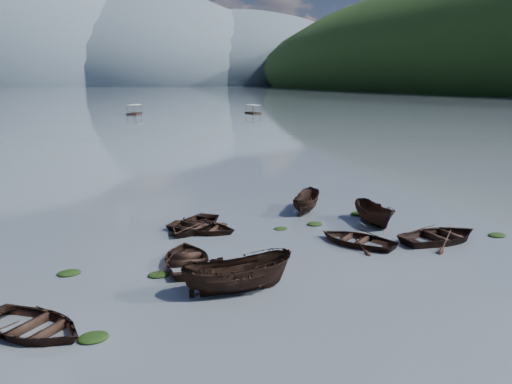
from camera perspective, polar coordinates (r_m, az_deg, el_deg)
name	(u,v)px	position (r m, az deg, el deg)	size (l,w,h in m)	color
ground_plane	(368,298)	(21.54, 12.71, -11.75)	(2400.00, 2400.00, 0.00)	#535D68
haze_mtn_b	(10,85)	(917.14, -26.28, 10.89)	(520.00, 520.00, 340.00)	#475666
haze_mtn_c	(135,85)	(928.34, -13.64, 11.83)	(520.00, 520.00, 260.00)	#475666
haze_mtn_d	(231,84)	(974.07, -2.91, 12.19)	(520.00, 520.00, 220.00)	#475666
rowboat_0	(33,332)	(20.12, -24.16, -14.44)	(3.18, 4.45, 0.92)	black
rowboat_1	(187,264)	(24.81, -7.85, -8.21)	(3.28, 4.59, 0.95)	black
rowboat_2	(238,292)	(21.63, -2.08, -11.32)	(1.80, 4.79, 1.85)	black
rowboat_3	(357,244)	(28.12, 11.44, -5.80)	(3.08, 4.32, 0.89)	black
rowboat_4	(441,241)	(29.82, 20.34, -5.29)	(3.52, 4.92, 1.02)	black
rowboat_5	(374,224)	(32.11, 13.32, -3.55)	(1.54, 4.10, 1.59)	black
rowboat_6	(202,232)	(29.81, -6.19, -4.55)	(3.02, 4.23, 0.88)	black
rowboat_7	(193,229)	(30.35, -7.17, -4.26)	(3.28, 4.60, 0.95)	black
rowboat_8	(306,211)	(34.44, 5.69, -2.16)	(1.49, 3.97, 1.53)	black
weed_clump_0	(93,339)	(18.94, -18.09, -15.68)	(1.08, 0.88, 0.24)	black
weed_clump_1	(159,276)	(23.68, -11.04, -9.37)	(1.00, 0.80, 0.22)	black
weed_clump_2	(255,271)	(23.79, -0.16, -9.02)	(1.25, 1.00, 0.27)	black
weed_clump_3	(315,225)	(31.26, 6.73, -3.74)	(1.00, 0.84, 0.22)	black
weed_clump_4	(497,236)	(32.05, 25.84, -4.55)	(1.07, 0.85, 0.22)	black
weed_clump_5	(69,274)	(24.99, -20.57, -8.77)	(1.07, 0.86, 0.23)	black
weed_clump_6	(281,229)	(30.19, 2.82, -4.26)	(0.83, 0.70, 0.17)	black
weed_clump_7	(359,215)	(34.04, 11.69, -2.55)	(1.16, 0.93, 0.25)	black
pontoon_centre	(135,114)	(134.64, -13.71, 8.61)	(2.60, 6.24, 2.39)	black
pontoon_right	(253,114)	(134.21, -0.34, 8.96)	(2.39, 5.74, 2.20)	black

